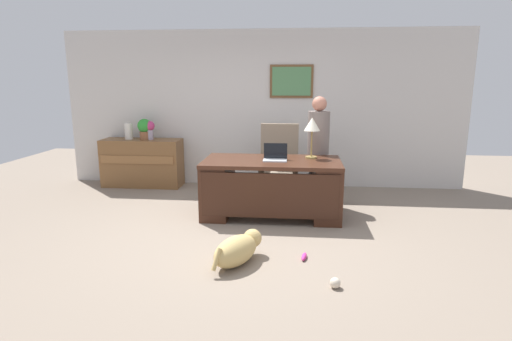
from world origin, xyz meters
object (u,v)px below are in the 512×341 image
vase_empty (129,131)px  dog_toy_ball (335,283)px  dog_lying (238,249)px  potted_plant (145,128)px  desk_lamp (312,127)px  person_standing (318,150)px  laptop (275,156)px  credenza (142,163)px  vase_with_flowers (150,128)px  dog_toy_bone (304,257)px  desk (271,186)px  armchair (279,166)px

vase_empty → dog_toy_ball: size_ratio=2.84×
dog_lying → dog_toy_ball: 1.05m
dog_toy_ball → potted_plant: bearing=131.1°
dog_lying → desk_lamp: bearing=66.3°
person_standing → laptop: bearing=-134.9°
person_standing → credenza: bearing=164.8°
vase_with_flowers → dog_toy_bone: size_ratio=1.76×
person_standing → vase_empty: (-3.25, 0.83, 0.14)m
desk → person_standing: bearing=44.2°
vase_empty → desk_lamp: bearing=-21.5°
vase_with_flowers → vase_empty: bearing=180.0°
dog_toy_bone → potted_plant: bearing=133.9°
desk → laptop: bearing=28.5°
desk → vase_empty: vase_empty is taller
dog_lying → desk_lamp: 2.23m
dog_lying → laptop: size_ratio=2.20×
vase_empty → credenza: bearing=-0.3°
dog_toy_bone → armchair: bearing=99.1°
credenza → person_standing: 3.17m
desk_lamp → vase_with_flowers: size_ratio=1.75×
laptop → vase_with_flowers: bearing=147.6°
desk → laptop: 0.42m
desk_lamp → desk: bearing=-157.4°
person_standing → dog_lying: person_standing is taller
dog_lying → dog_toy_bone: 0.72m
desk_lamp → person_standing: bearing=74.5°
desk → dog_toy_ball: desk is taller
armchair → desk_lamp: bearing=-56.1°
vase_with_flowers → armchair: bearing=-12.9°
credenza → vase_with_flowers: vase_with_flowers is taller
credenza → laptop: laptop is taller
armchair → desk_lamp: (0.48, -0.71, 0.71)m
vase_empty → desk: bearing=-29.3°
dog_toy_ball → vase_empty: bearing=133.7°
credenza → laptop: (2.43, -1.43, 0.42)m
desk → vase_with_flowers: bearing=146.7°
vase_empty → dog_toy_bone: size_ratio=1.54×
person_standing → dog_lying: size_ratio=2.31×
dog_lying → vase_with_flowers: 3.72m
armchair → laptop: size_ratio=3.67×
credenza → dog_toy_bone: bearing=-45.3°
desk_lamp → vase_empty: desk_lamp is taller
vase_with_flowers → potted_plant: bearing=180.0°
credenza → potted_plant: 0.62m
desk_lamp → dog_toy_bone: desk_lamp is taller
dog_lying → potted_plant: 3.77m
credenza → dog_toy_ball: size_ratio=13.90×
desk → dog_lying: size_ratio=2.66×
potted_plant → desk: bearing=-32.3°
potted_plant → vase_empty: bearing=180.0°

